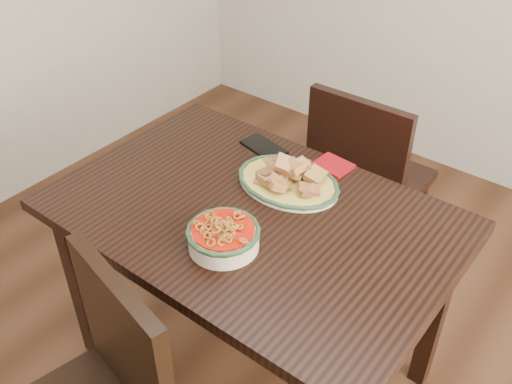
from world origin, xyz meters
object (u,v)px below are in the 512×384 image
Objects in this scene: dining_table at (252,234)px; chair_far at (364,175)px; fish_plate at (288,174)px; noodle_bowl at (223,235)px; smartphone at (264,147)px.

chair_far is at bearing 87.89° from dining_table.
noodle_bowl is (0.03, -0.36, -0.00)m from fish_plate.
noodle_bowl is at bearing -52.62° from smartphone.
noodle_bowl is at bearing -85.45° from fish_plate.
smartphone is at bearing 114.91° from noodle_bowl.
smartphone reaches higher than dining_table.
fish_plate is at bearing 94.55° from noodle_bowl.
chair_far is 4.17× the size of noodle_bowl.
fish_plate reaches higher than smartphone.
dining_table is 5.78× the size of noodle_bowl.
chair_far is 0.94m from noodle_bowl.
fish_plate is 2.08× the size of smartphone.
fish_plate is (0.01, 0.18, 0.14)m from dining_table.
dining_table is 0.73m from chair_far.
fish_plate is at bearing 87.12° from dining_table.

